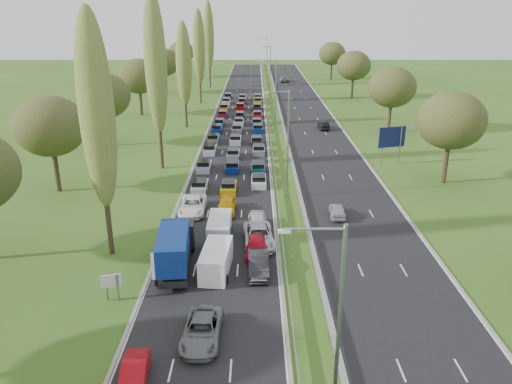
{
  "coord_description": "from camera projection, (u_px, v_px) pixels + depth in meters",
  "views": [
    {
      "loc": [
        0.97,
        -9.85,
        19.85
      ],
      "look_at": [
        1.01,
        40.48,
        1.5
      ],
      "focal_mm": 35.0,
      "sensor_mm": 36.0,
      "label": 1
    }
  ],
  "objects": [
    {
      "name": "info_sign",
      "position": [
        112.0,
        284.0,
        35.84
      ],
      "size": [
        1.47,
        0.53,
        2.1
      ],
      "color": "gray",
      "rests_on": "ground"
    },
    {
      "name": "blue_lorry",
      "position": [
        176.0,
        248.0,
        40.27
      ],
      "size": [
        2.29,
        8.23,
        3.48
      ],
      "rotation": [
        0.0,
        0.0,
        0.08
      ],
      "color": "black",
      "rests_on": "near_carriageway"
    },
    {
      "name": "poplar_row",
      "position": [
        174.0,
        63.0,
        75.84
      ],
      "size": [
        2.8,
        127.8,
        22.44
      ],
      "color": "#2D2116",
      "rests_on": "ground"
    },
    {
      "name": "near_carriageway",
      "position": [
        238.0,
        123.0,
        93.56
      ],
      "size": [
        10.5,
        215.0,
        0.04
      ],
      "primitive_type": "cube",
      "color": "black",
      "rests_on": "ground"
    },
    {
      "name": "near_car_7",
      "position": [
        220.0,
        235.0,
        45.17
      ],
      "size": [
        2.12,
        5.08,
        1.47
      ],
      "primitive_type": "imported",
      "rotation": [
        0.0,
        0.0,
        -0.01
      ],
      "color": "#042E44",
      "rests_on": "near_carriageway"
    },
    {
      "name": "lamp_columns",
      "position": [
        276.0,
        95.0,
        87.28
      ],
      "size": [
        0.18,
        140.18,
        12.0
      ],
      "color": "gray",
      "rests_on": "ground"
    },
    {
      "name": "near_car_10",
      "position": [
        259.0,
        236.0,
        44.75
      ],
      "size": [
        3.1,
        5.92,
        1.59
      ],
      "primitive_type": "imported",
      "rotation": [
        0.0,
        0.0,
        0.08
      ],
      "color": "silver",
      "rests_on": "near_carriageway"
    },
    {
      "name": "white_van_front",
      "position": [
        216.0,
        259.0,
        40.01
      ],
      "size": [
        2.09,
        5.32,
        2.14
      ],
      "rotation": [
        0.0,
        0.0,
        -0.08
      ],
      "color": "white",
      "rests_on": "near_carriageway"
    },
    {
      "name": "far_car_2",
      "position": [
        284.0,
        79.0,
        147.43
      ],
      "size": [
        2.76,
        5.7,
        1.56
      ],
      "primitive_type": "imported",
      "rotation": [
        0.0,
        0.0,
        3.11
      ],
      "color": "slate",
      "rests_on": "far_carriageway"
    },
    {
      "name": "direction_sign",
      "position": [
        392.0,
        139.0,
        67.28
      ],
      "size": [
        3.85,
        1.28,
        5.2
      ],
      "color": "gray",
      "rests_on": "ground"
    },
    {
      "name": "white_van_rear",
      "position": [
        220.0,
        228.0,
        45.85
      ],
      "size": [
        2.02,
        5.16,
        2.07
      ],
      "rotation": [
        0.0,
        0.0,
        0.0
      ],
      "color": "silver",
      "rests_on": "near_carriageway"
    },
    {
      "name": "near_car_2",
      "position": [
        193.0,
        205.0,
        51.78
      ],
      "size": [
        2.68,
        5.7,
        1.58
      ],
      "primitive_type": "imported",
      "rotation": [
        0.0,
        0.0,
        0.01
      ],
      "color": "white",
      "rests_on": "near_carriageway"
    },
    {
      "name": "woodland_right",
      "position": [
        406.0,
        95.0,
        76.08
      ],
      "size": [
        8.0,
        153.0,
        11.1
      ],
      "color": "#2D2116",
      "rests_on": "ground"
    },
    {
      "name": "ground",
      "position": [
        275.0,
        126.0,
        91.22
      ],
      "size": [
        260.0,
        260.0,
        0.0
      ],
      "primitive_type": "plane",
      "color": "#32571B",
      "rests_on": "ground"
    },
    {
      "name": "near_car_9",
      "position": [
        258.0,
        264.0,
        39.85
      ],
      "size": [
        1.72,
        4.64,
        1.52
      ],
      "primitive_type": "imported",
      "rotation": [
        0.0,
        0.0,
        0.02
      ],
      "color": "black",
      "rests_on": "near_carriageway"
    },
    {
      "name": "far_car_0",
      "position": [
        337.0,
        210.0,
        50.81
      ],
      "size": [
        1.83,
        4.01,
        1.33
      ],
      "primitive_type": "imported",
      "rotation": [
        0.0,
        0.0,
        3.07
      ],
      "color": "#A1A5AA",
      "rests_on": "far_carriageway"
    },
    {
      "name": "far_carriageway",
      "position": [
        310.0,
        123.0,
        93.57
      ],
      "size": [
        10.5,
        215.0,
        0.04
      ],
      "primitive_type": "cube",
      "color": "black",
      "rests_on": "ground"
    },
    {
      "name": "near_car_1",
      "position": [
        134.0,
        374.0,
        27.91
      ],
      "size": [
        1.71,
        4.13,
        1.33
      ],
      "primitive_type": "imported",
      "rotation": [
        0.0,
        0.0,
        0.08
      ],
      "color": "#AC0A15",
      "rests_on": "near_carriageway"
    },
    {
      "name": "near_car_11",
      "position": [
        257.0,
        247.0,
        42.93
      ],
      "size": [
        1.98,
        4.83,
        1.4
      ],
      "primitive_type": "imported",
      "rotation": [
        0.0,
        0.0,
        0.0
      ],
      "color": "#A90A1D",
      "rests_on": "near_carriageway"
    },
    {
      "name": "near_car_12",
      "position": [
        257.0,
        222.0,
        47.77
      ],
      "size": [
        1.9,
        4.56,
        1.54
      ],
      "primitive_type": "imported",
      "rotation": [
        0.0,
        0.0,
        0.02
      ],
      "color": "silver",
      "rests_on": "near_carriageway"
    },
    {
      "name": "woodland_left",
      "position": [
        97.0,
        100.0,
        72.24
      ],
      "size": [
        8.0,
        166.0,
        11.1
      ],
      "color": "#2D2116",
      "rests_on": "ground"
    },
    {
      "name": "far_car_1",
      "position": [
        323.0,
        125.0,
        88.3
      ],
      "size": [
        1.78,
        4.36,
        1.41
      ],
      "primitive_type": "imported",
      "rotation": [
        0.0,
        0.0,
        3.21
      ],
      "color": "black",
      "rests_on": "far_carriageway"
    },
    {
      "name": "traffic_queue_fill",
      "position": [
        238.0,
        126.0,
        88.79
      ],
      "size": [
        8.99,
        69.08,
        0.8
      ],
      "color": "#B2B7BC",
      "rests_on": "ground"
    },
    {
      "name": "near_car_8",
      "position": [
        227.0,
        205.0,
        51.74
      ],
      "size": [
        2.03,
        4.7,
        1.58
      ],
      "primitive_type": "imported",
      "rotation": [
        0.0,
        0.0,
        -0.04
      ],
      "color": "#CE900D",
      "rests_on": "near_carriageway"
    },
    {
      "name": "central_reservation",
      "position": [
        274.0,
        120.0,
        93.38
      ],
      "size": [
        2.36,
        215.0,
        0.32
      ],
      "color": "gray",
      "rests_on": "ground"
    },
    {
      "name": "near_car_6",
      "position": [
        202.0,
        330.0,
        31.65
      ],
      "size": [
        2.56,
        5.28,
        1.45
      ],
      "primitive_type": "imported",
      "rotation": [
        0.0,
        0.0,
        -0.03
      ],
      "color": "slate",
      "rests_on": "near_carriageway"
    }
  ]
}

